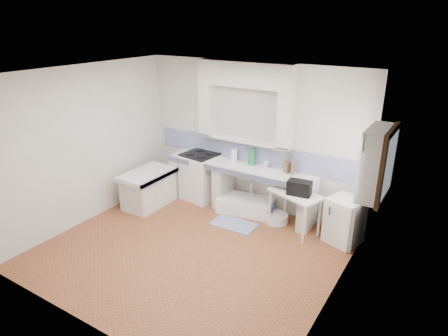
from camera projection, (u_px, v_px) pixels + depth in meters
The scene contains 36 objects.
floor at pixel (191, 250), 6.39m from camera, with size 4.50×4.50×0.00m, color #99512B.
ceiling at pixel (185, 74), 5.39m from camera, with size 4.50×4.50×0.00m, color silver.
wall_back at pixel (252, 137), 7.48m from camera, with size 4.50×4.50×0.00m, color silver.
wall_front at pixel (78, 226), 4.31m from camera, with size 4.50×4.50×0.00m, color silver.
wall_left at pixel (87, 145), 7.00m from camera, with size 4.50×4.50×0.00m, color silver.
wall_right at pixel (338, 205), 4.78m from camera, with size 4.50×4.50×0.00m, color silver.
alcove_mass at pixel (245, 74), 7.01m from camera, with size 1.90×0.25×0.45m, color silver.
window_frame at pixel (377, 163), 5.57m from camera, with size 0.35×0.86×1.06m, color #392412.
lace_valance at pixel (370, 136), 5.51m from camera, with size 0.01×0.84×0.24m, color white.
counter_slab at pixel (239, 168), 7.48m from camera, with size 3.00×0.60×0.08m, color white.
counter_lip at pixel (231, 172), 7.26m from camera, with size 3.00×0.04×0.10m, color navy.
counter_pier_left at pixel (181, 175), 8.33m from camera, with size 0.20×0.55×0.82m, color silver.
counter_pier_mid at pixel (223, 186), 7.82m from camera, with size 0.20×0.55×0.82m, color silver.
counter_pier_right at pixel (308, 207), 6.95m from camera, with size 0.20×0.55×0.82m, color silver.
peninsula_top at pixel (147, 174), 7.71m from camera, with size 0.70×1.10×0.08m, color white.
peninsula_base at pixel (149, 190), 7.84m from camera, with size 0.60×1.00×0.62m, color silver.
peninsula_lip at pixel (160, 178), 7.55m from camera, with size 0.04×1.10×0.10m, color navy.
backsplash at pixel (251, 152), 7.57m from camera, with size 4.27×0.03×0.40m, color navy.
stove at pixel (201, 177), 8.08m from camera, with size 0.66×0.64×0.94m, color white.
sink at pixel (246, 206), 7.62m from camera, with size 1.04×0.56×0.25m, color white.
side_table at pixel (294, 212), 6.85m from camera, with size 0.88×0.49×0.04m, color white.
fridge at pixel (344, 221), 6.51m from camera, with size 0.51×0.51×0.78m, color white.
bucket_red at pixel (234, 203), 7.70m from camera, with size 0.30×0.30×0.28m, color #AE1E39.
bucket_orange at pixel (243, 208), 7.52m from camera, with size 0.28×0.28×0.26m, color orange.
bucket_blue at pixel (265, 212), 7.36m from camera, with size 0.30×0.30×0.28m, color blue.
basin_white at pixel (277, 218), 7.24m from camera, with size 0.41×0.41×0.16m, color white.
water_bottle_a at pixel (250, 200), 7.77m from camera, with size 0.08×0.08×0.31m, color silver.
water_bottle_b at pixel (251, 200), 7.75m from camera, with size 0.09×0.09×0.34m, color silver.
black_bag at pixel (299, 188), 6.60m from camera, with size 0.39×0.22×0.25m, color black.
green_bottle_a at pixel (253, 157), 7.42m from camera, with size 0.08×0.08×0.34m, color #227B43.
green_bottle_b at pixel (250, 157), 7.46m from camera, with size 0.07×0.07×0.31m, color #227B43.
knife_block at pixel (287, 167), 7.10m from camera, with size 0.10×0.08×0.20m, color brown.
cutting_board at pixel (292, 165), 7.04m from camera, with size 0.02×0.23×0.31m, color brown.
paper_towel at pixel (234, 156), 7.64m from camera, with size 0.12×0.12×0.24m, color white.
soap_bottle at pixel (266, 164), 7.31m from camera, with size 0.08×0.08×0.18m, color white.
rug at pixel (234, 224), 7.18m from camera, with size 0.80×0.46×0.01m, color navy.
Camera 1 is at (3.36, -4.38, 3.53)m, focal length 31.71 mm.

